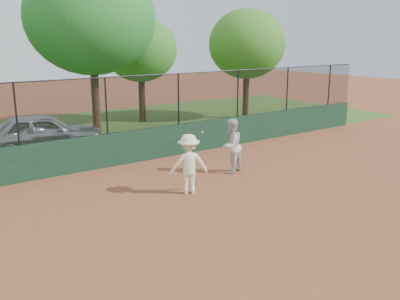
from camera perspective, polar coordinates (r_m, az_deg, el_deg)
ground at (r=11.75m, az=3.12°, el=-8.41°), size 80.00×80.00×0.00m
back_wall at (r=16.43m, az=-10.04°, el=0.22°), size 26.00×0.20×1.20m
grass_strip at (r=22.00m, az=-16.82°, el=1.78°), size 36.00×12.00×0.01m
parked_car at (r=18.95m, az=-19.44°, el=2.09°), size 4.96×2.83×1.59m
player_second at (r=15.17m, az=3.98°, el=0.53°), size 1.09×0.98×1.86m
player_main at (r=13.12m, az=-1.46°, el=-1.80°), size 1.32×1.04×1.89m
fence_assembly at (r=16.11m, az=-10.38°, el=5.86°), size 26.00×0.06×2.00m
tree_2 at (r=20.89m, az=-13.78°, el=16.10°), size 5.79×5.26×7.85m
tree_3 at (r=24.37m, az=-7.62°, el=12.62°), size 3.97×3.61×5.61m
tree_4 at (r=25.49m, az=6.05°, el=13.30°), size 4.42×4.02×6.06m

